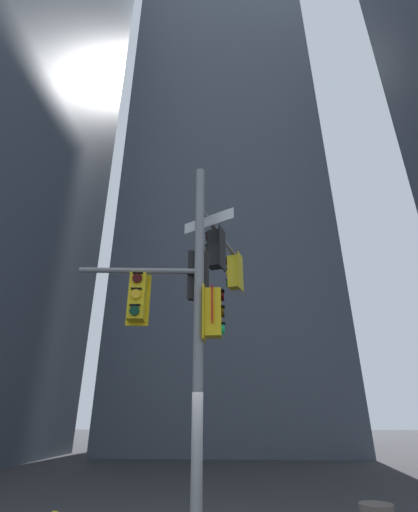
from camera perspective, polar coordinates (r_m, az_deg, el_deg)
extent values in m
cube|color=#4C5460|center=(34.51, 2.45, 8.25)|extent=(15.23, 15.23, 41.10)
cylinder|color=gray|center=(7.50, -1.68, -10.62)|extent=(0.21, 0.21, 7.67)
cylinder|color=gray|center=(9.86, 1.89, 3.14)|extent=(1.02, 3.04, 0.12)
cylinder|color=gray|center=(7.96, -10.97, -2.31)|extent=(2.59, 0.34, 0.12)
cube|color=black|center=(9.14, 2.13, 1.25)|extent=(0.17, 0.47, 1.14)
cube|color=black|center=(9.20, 1.01, 1.08)|extent=(0.42, 0.42, 1.00)
cylinder|color=#360605|center=(9.41, -0.16, 2.83)|extent=(0.12, 0.21, 0.20)
cube|color=black|center=(9.47, -0.19, 3.47)|extent=(0.13, 0.23, 0.02)
cylinder|color=#3C2C06|center=(9.26, -0.16, 0.90)|extent=(0.12, 0.21, 0.20)
cube|color=black|center=(9.31, -0.19, 1.56)|extent=(0.13, 0.23, 0.02)
cylinder|color=#19C672|center=(9.12, -0.16, -1.10)|extent=(0.12, 0.21, 0.20)
cube|color=black|center=(9.17, -0.20, -0.41)|extent=(0.13, 0.23, 0.02)
cube|color=yellow|center=(10.67, 5.03, -2.49)|extent=(0.17, 0.47, 1.14)
cube|color=yellow|center=(10.71, 4.06, -2.62)|extent=(0.42, 0.42, 1.00)
cylinder|color=#360605|center=(10.90, 2.99, -1.04)|extent=(0.12, 0.21, 0.20)
cube|color=black|center=(10.95, 2.95, -0.47)|extent=(0.13, 0.23, 0.02)
cylinder|color=yellow|center=(10.76, 3.03, -2.76)|extent=(0.12, 0.21, 0.20)
cube|color=black|center=(10.81, 2.99, -2.17)|extent=(0.13, 0.23, 0.02)
cylinder|color=#06311C|center=(10.64, 3.07, -4.51)|extent=(0.12, 0.21, 0.20)
cube|color=black|center=(10.68, 3.03, -3.91)|extent=(0.13, 0.23, 0.02)
cube|color=yellow|center=(7.94, -11.11, -6.84)|extent=(0.48, 0.07, 1.14)
cube|color=yellow|center=(7.76, -11.32, -6.42)|extent=(0.37, 0.37, 1.00)
cylinder|color=#360605|center=(7.68, -11.34, -3.48)|extent=(0.20, 0.08, 0.20)
cube|color=black|center=(7.72, -11.27, -2.63)|extent=(0.23, 0.09, 0.02)
cylinder|color=yellow|center=(7.57, -11.55, -5.96)|extent=(0.20, 0.08, 0.20)
cube|color=black|center=(7.60, -11.48, -5.09)|extent=(0.23, 0.09, 0.02)
cylinder|color=#06311C|center=(7.47, -11.77, -8.51)|extent=(0.20, 0.08, 0.20)
cube|color=black|center=(7.50, -11.70, -7.61)|extent=(0.23, 0.09, 0.02)
cube|color=yellow|center=(7.54, -0.78, -9.05)|extent=(0.04, 0.48, 1.14)
cube|color=yellow|center=(7.53, 0.68, -9.02)|extent=(0.35, 0.35, 1.00)
cylinder|color=#360605|center=(7.61, 2.18, -6.44)|extent=(0.07, 0.20, 0.20)
cube|color=black|center=(7.65, 2.21, -5.58)|extent=(0.08, 0.22, 0.02)
cylinder|color=#3C2C06|center=(7.51, 2.22, -8.98)|extent=(0.07, 0.20, 0.20)
cube|color=black|center=(7.55, 2.25, -8.10)|extent=(0.08, 0.22, 0.02)
cylinder|color=#19C672|center=(7.43, 2.26, -11.59)|extent=(0.07, 0.20, 0.20)
cube|color=black|center=(7.46, 2.29, -10.68)|extent=(0.08, 0.22, 0.02)
cube|color=black|center=(7.94, -1.72, -2.96)|extent=(0.47, 0.14, 1.14)
cube|color=black|center=(8.12, -1.92, -3.43)|extent=(0.41, 0.41, 1.00)
cylinder|color=#360605|center=(8.43, -2.10, -1.68)|extent=(0.21, 0.11, 0.20)
cube|color=black|center=(8.48, -2.09, -0.95)|extent=(0.23, 0.12, 0.02)
cylinder|color=yellow|center=(8.30, -2.13, -3.91)|extent=(0.21, 0.11, 0.20)
cube|color=black|center=(8.35, -2.13, -3.16)|extent=(0.23, 0.12, 0.02)
cylinder|color=#06311C|center=(8.19, -2.17, -6.21)|extent=(0.21, 0.11, 0.20)
cube|color=black|center=(8.23, -2.16, -5.43)|extent=(0.23, 0.12, 0.02)
cube|color=white|center=(8.73, -0.13, 5.56)|extent=(1.24, 0.75, 0.28)
cube|color=#19479E|center=(8.73, -0.13, 5.56)|extent=(1.21, 0.73, 0.24)
cube|color=red|center=(7.63, -0.02, -8.16)|extent=(0.20, 0.62, 0.80)
cube|color=white|center=(7.63, -0.02, -8.16)|extent=(0.18, 0.58, 0.76)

